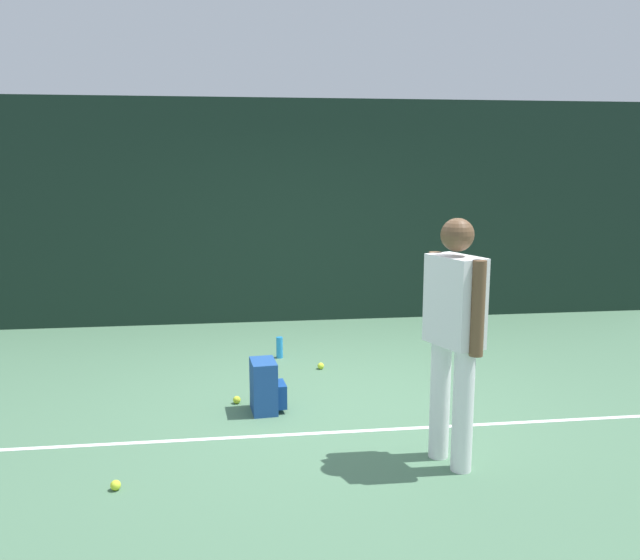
{
  "coord_description": "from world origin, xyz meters",
  "views": [
    {
      "loc": [
        -0.76,
        -5.44,
        2.06
      ],
      "look_at": [
        0.0,
        0.4,
        1.0
      ],
      "focal_mm": 37.05,
      "sensor_mm": 36.0,
      "label": 1
    }
  ],
  "objects_px": {
    "backpack": "(266,387)",
    "tennis_ball_near_player": "(116,485)",
    "water_bottle": "(280,347)",
    "tennis_racket": "(454,338)",
    "tennis_ball_by_fence": "(237,400)",
    "tennis_ball_mid_court": "(321,366)",
    "tennis_player": "(454,328)"
  },
  "relations": [
    {
      "from": "backpack",
      "to": "tennis_ball_mid_court",
      "type": "bearing_deg",
      "value": -34.66
    },
    {
      "from": "tennis_ball_near_player",
      "to": "tennis_ball_mid_court",
      "type": "relative_size",
      "value": 1.0
    },
    {
      "from": "tennis_ball_by_fence",
      "to": "backpack",
      "type": "bearing_deg",
      "value": -41.37
    },
    {
      "from": "backpack",
      "to": "tennis_ball_near_player",
      "type": "relative_size",
      "value": 6.67
    },
    {
      "from": "tennis_racket",
      "to": "backpack",
      "type": "xyz_separation_m",
      "value": [
        -2.31,
        -2.02,
        0.2
      ]
    },
    {
      "from": "tennis_ball_by_fence",
      "to": "tennis_racket",
      "type": "bearing_deg",
      "value": 35.27
    },
    {
      "from": "tennis_ball_by_fence",
      "to": "tennis_ball_mid_court",
      "type": "xyz_separation_m",
      "value": [
        0.84,
        0.86,
        0.0
      ]
    },
    {
      "from": "backpack",
      "to": "tennis_ball_mid_court",
      "type": "height_order",
      "value": "backpack"
    },
    {
      "from": "tennis_racket",
      "to": "tennis_player",
      "type": "bearing_deg",
      "value": 53.83
    },
    {
      "from": "tennis_ball_near_player",
      "to": "tennis_ball_mid_court",
      "type": "distance_m",
      "value": 2.81
    },
    {
      "from": "tennis_player",
      "to": "tennis_ball_near_player",
      "type": "distance_m",
      "value": 2.42
    },
    {
      "from": "tennis_racket",
      "to": "tennis_ball_near_player",
      "type": "bearing_deg",
      "value": 27.36
    },
    {
      "from": "tennis_ball_by_fence",
      "to": "tennis_ball_mid_court",
      "type": "height_order",
      "value": "same"
    },
    {
      "from": "water_bottle",
      "to": "tennis_racket",
      "type": "bearing_deg",
      "value": 13.56
    },
    {
      "from": "tennis_player",
      "to": "backpack",
      "type": "height_order",
      "value": "tennis_player"
    },
    {
      "from": "backpack",
      "to": "tennis_ball_near_player",
      "type": "xyz_separation_m",
      "value": [
        -1.01,
        -1.23,
        -0.18
      ]
    },
    {
      "from": "tennis_player",
      "to": "tennis_ball_mid_court",
      "type": "xyz_separation_m",
      "value": [
        -0.61,
        2.2,
        -0.93
      ]
    },
    {
      "from": "tennis_racket",
      "to": "tennis_ball_mid_court",
      "type": "xyz_separation_m",
      "value": [
        -1.71,
        -0.95,
        0.02
      ]
    },
    {
      "from": "water_bottle",
      "to": "tennis_ball_near_player",
      "type": "bearing_deg",
      "value": -114.27
    },
    {
      "from": "tennis_ball_by_fence",
      "to": "water_bottle",
      "type": "bearing_deg",
      "value": 70.51
    },
    {
      "from": "tennis_ball_mid_court",
      "to": "tennis_ball_by_fence",
      "type": "bearing_deg",
      "value": -134.53
    },
    {
      "from": "tennis_player",
      "to": "water_bottle",
      "type": "height_order",
      "value": "tennis_player"
    },
    {
      "from": "backpack",
      "to": "water_bottle",
      "type": "bearing_deg",
      "value": -13.5
    },
    {
      "from": "tennis_ball_mid_court",
      "to": "water_bottle",
      "type": "relative_size",
      "value": 0.29
    },
    {
      "from": "tennis_player",
      "to": "tennis_racket",
      "type": "xyz_separation_m",
      "value": [
        1.1,
        3.15,
        -0.95
      ]
    },
    {
      "from": "tennis_player",
      "to": "tennis_ball_near_player",
      "type": "height_order",
      "value": "tennis_player"
    },
    {
      "from": "tennis_ball_by_fence",
      "to": "water_bottle",
      "type": "xyz_separation_m",
      "value": [
        0.46,
        1.3,
        0.08
      ]
    },
    {
      "from": "tennis_ball_near_player",
      "to": "tennis_racket",
      "type": "bearing_deg",
      "value": 44.27
    },
    {
      "from": "tennis_ball_near_player",
      "to": "tennis_ball_by_fence",
      "type": "height_order",
      "value": "same"
    },
    {
      "from": "tennis_racket",
      "to": "water_bottle",
      "type": "distance_m",
      "value": 2.16
    },
    {
      "from": "tennis_player",
      "to": "water_bottle",
      "type": "bearing_deg",
      "value": 179.11
    },
    {
      "from": "tennis_ball_by_fence",
      "to": "tennis_ball_near_player",
      "type": "bearing_deg",
      "value": -118.31
    }
  ]
}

